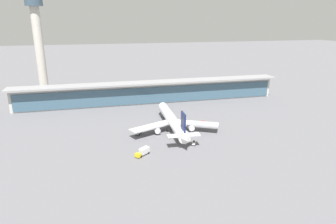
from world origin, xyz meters
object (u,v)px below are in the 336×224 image
object	(u,v)px
airliner_on_stand	(173,121)
control_tower	(38,40)
service_truck_near_nose_yellow	(143,151)
service_truck_under_wing_olive	(172,136)
service_truck_mid_apron_red	(202,122)
service_truck_by_tail_white	(194,143)
service_truck_on_taxiway_grey	(139,133)

from	to	relation	value
airliner_on_stand	control_tower	xyz separation A→B (m)	(-75.04, 93.27, 36.84)
service_truck_near_nose_yellow	service_truck_under_wing_olive	distance (m)	22.92
service_truck_mid_apron_red	service_truck_by_tail_white	bearing A→B (deg)	-117.86
service_truck_by_tail_white	service_truck_mid_apron_red	bearing A→B (deg)	62.14
service_truck_near_nose_yellow	service_truck_on_taxiway_grey	bearing A→B (deg)	85.57
service_truck_mid_apron_red	control_tower	bearing A→B (deg)	136.91
service_truck_under_wing_olive	service_truck_on_taxiway_grey	world-z (taller)	service_truck_on_taxiway_grey
airliner_on_stand	service_truck_near_nose_yellow	world-z (taller)	airliner_on_stand
service_truck_on_taxiway_grey	airliner_on_stand	bearing A→B (deg)	3.79
service_truck_mid_apron_red	service_truck_under_wing_olive	bearing A→B (deg)	-143.82
airliner_on_stand	service_truck_on_taxiway_grey	distance (m)	18.69
service_truck_on_taxiway_grey	control_tower	world-z (taller)	control_tower
airliner_on_stand	service_truck_by_tail_white	size ratio (longest dim) A/B	18.45
service_truck_mid_apron_red	service_truck_on_taxiway_grey	size ratio (longest dim) A/B	0.98
service_truck_mid_apron_red	control_tower	xyz separation A→B (m)	(-93.80, 87.75, 41.17)
airliner_on_stand	service_truck_near_nose_yellow	distance (m)	33.13
service_truck_under_wing_olive	service_truck_on_taxiway_grey	size ratio (longest dim) A/B	0.45
service_truck_on_taxiway_grey	service_truck_mid_apron_red	bearing A→B (deg)	10.33
service_truck_near_nose_yellow	service_truck_mid_apron_red	bearing A→B (deg)	39.19
service_truck_on_taxiway_grey	service_truck_by_tail_white	bearing A→B (deg)	-41.44
airliner_on_stand	service_truck_mid_apron_red	distance (m)	20.03
service_truck_mid_apron_red	control_tower	world-z (taller)	control_tower
service_truck_under_wing_olive	control_tower	size ratio (longest dim) A/B	0.04
service_truck_under_wing_olive	service_truck_by_tail_white	world-z (taller)	same
airliner_on_stand	service_truck_near_nose_yellow	size ratio (longest dim) A/B	8.58
airliner_on_stand	service_truck_under_wing_olive	xyz separation A→B (m)	(-3.26, -10.58, -4.26)
airliner_on_stand	service_truck_by_tail_white	world-z (taller)	airliner_on_stand
service_truck_by_tail_white	service_truck_on_taxiway_grey	bearing A→B (deg)	138.56
service_truck_mid_apron_red	service_truck_by_tail_white	size ratio (longest dim) A/B	1.96
service_truck_under_wing_olive	service_truck_on_taxiway_grey	xyz separation A→B (m)	(-14.88, 9.38, -0.07)
service_truck_near_nose_yellow	service_truck_under_wing_olive	world-z (taller)	service_truck_near_nose_yellow
service_truck_near_nose_yellow	service_truck_by_tail_white	bearing A→B (deg)	11.15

